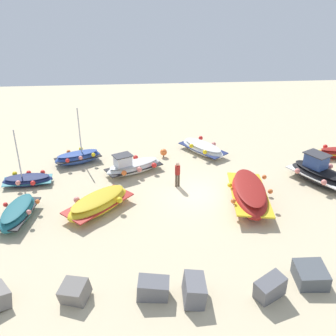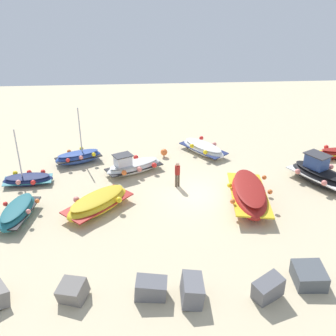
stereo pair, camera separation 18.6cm
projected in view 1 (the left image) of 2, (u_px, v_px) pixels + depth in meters
The scene contains 12 objects.
ground_plane at pixel (201, 194), 23.29m from camera, with size 54.72×54.72×0.00m, color beige.
fishing_boat_0 at pixel (319, 174), 24.42m from camera, with size 3.58×4.45×1.88m.
fishing_boat_1 at pixel (18, 213), 20.59m from camera, with size 2.00×3.57×0.91m.
fishing_boat_2 at pixel (133, 166), 25.68m from camera, with size 4.05×2.92×1.45m.
fishing_boat_3 at pixel (249, 193), 22.15m from camera, with size 2.72×5.31×1.24m.
fishing_boat_4 at pixel (203, 148), 28.63m from camera, with size 3.42×4.05×0.87m.
fishing_boat_6 at pixel (28, 180), 24.23m from camera, with size 3.13×1.74×3.72m.
fishing_boat_7 at pixel (78, 157), 27.03m from camera, with size 3.45×2.44×4.00m.
fishing_boat_8 at pixel (98, 203), 21.43m from camera, with size 3.99×4.13×0.95m.
person_walking at pixel (178, 173), 23.79m from camera, with size 0.32×0.32×1.64m.
breakwater_rocks at pixel (205, 287), 15.74m from camera, with size 23.96×2.67×1.30m.
mooring_buoy_0 at pixel (164, 152), 28.00m from camera, with size 0.49×0.49×0.62m.
Camera 1 is at (3.61, 20.01, 11.65)m, focal length 41.71 mm.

